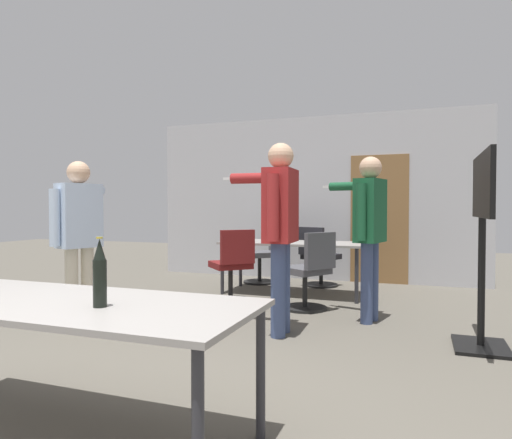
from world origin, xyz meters
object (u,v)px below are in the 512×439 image
at_px(office_chair_mid_tucked, 318,259).
at_px(beer_bottle, 100,274).
at_px(office_chair_near_pushed, 309,274).
at_px(person_far_watching, 279,219).
at_px(office_chair_side_rolled, 264,256).
at_px(person_near_casual, 369,221).
at_px(drink_cup, 269,238).
at_px(office_chair_far_left, 233,268).
at_px(tv_screen, 482,224).
at_px(person_left_plaid, 78,227).

distance_m(office_chair_mid_tucked, beer_bottle, 5.07).
bearing_deg(office_chair_near_pushed, office_chair_mid_tucked, 42.99).
height_order(person_far_watching, office_chair_side_rolled, person_far_watching).
relative_size(person_near_casual, office_chair_side_rolled, 1.89).
distance_m(office_chair_near_pushed, drink_cup, 1.23).
bearing_deg(drink_cup, person_far_watching, -69.26).
bearing_deg(office_chair_near_pushed, person_far_watching, -147.53).
bearing_deg(office_chair_side_rolled, office_chair_mid_tucked, -131.23).
bearing_deg(office_chair_mid_tucked, office_chair_near_pushed, -58.16).
xyz_separation_m(office_chair_far_left, beer_bottle, (0.77, -3.49, 0.45)).
height_order(tv_screen, office_chair_far_left, tv_screen).
distance_m(tv_screen, person_far_watching, 1.77).
bearing_deg(beer_bottle, person_near_casual, 72.99).
height_order(office_chair_far_left, drink_cup, office_chair_far_left).
distance_m(person_far_watching, office_chair_side_rolled, 3.06).
bearing_deg(tv_screen, office_chair_far_left, -109.87).
distance_m(person_left_plaid, office_chair_near_pushed, 2.60).
bearing_deg(office_chair_near_pushed, drink_cup, 76.27).
bearing_deg(office_chair_side_rolled, office_chair_near_pushed, 176.28).
distance_m(tv_screen, office_chair_mid_tucked, 3.28).
relative_size(person_left_plaid, office_chair_side_rolled, 1.82).
relative_size(person_left_plaid, office_chair_mid_tucked, 1.83).
height_order(person_far_watching, beer_bottle, person_far_watching).
distance_m(person_left_plaid, drink_cup, 2.73).
height_order(person_far_watching, office_chair_far_left, person_far_watching).
bearing_deg(person_near_casual, office_chair_mid_tucked, 40.69).
xyz_separation_m(office_chair_side_rolled, beer_bottle, (0.90, -5.10, 0.46)).
bearing_deg(tv_screen, office_chair_side_rolled, -132.19).
bearing_deg(person_left_plaid, office_chair_near_pushed, -33.22).
bearing_deg(drink_cup, person_near_casual, -38.53).
bearing_deg(office_chair_far_left, office_chair_near_pushed, -47.23).
height_order(person_near_casual, office_chair_far_left, person_near_casual).
distance_m(office_chair_mid_tucked, office_chair_near_pushed, 1.65).
xyz_separation_m(person_far_watching, drink_cup, (-0.75, 1.97, -0.32)).
bearing_deg(person_far_watching, drink_cup, 18.29).
relative_size(office_chair_side_rolled, drink_cup, 8.71).
xyz_separation_m(tv_screen, office_chair_mid_tucked, (-1.97, 2.54, -0.64)).
xyz_separation_m(person_near_casual, drink_cup, (-1.50, 1.19, -0.28)).
distance_m(person_far_watching, person_near_casual, 1.08).
distance_m(tv_screen, office_chair_near_pushed, 2.05).
bearing_deg(office_chair_near_pushed, person_left_plaid, 162.22).
distance_m(person_left_plaid, person_near_casual, 2.98).
relative_size(office_chair_mid_tucked, beer_bottle, 2.68).
bearing_deg(tv_screen, person_near_casual, -120.66).
relative_size(office_chair_side_rolled, beer_bottle, 2.70).
xyz_separation_m(office_chair_mid_tucked, office_chair_side_rolled, (-0.89, 0.05, 0.01)).
bearing_deg(tv_screen, person_far_watching, -84.21).
height_order(tv_screen, person_left_plaid, tv_screen).
xyz_separation_m(person_far_watching, beer_bottle, (-0.20, -2.33, -0.21)).
height_order(tv_screen, beer_bottle, tv_screen).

